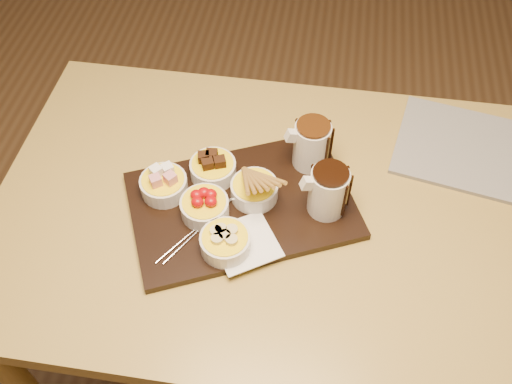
# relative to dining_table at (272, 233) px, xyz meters

# --- Properties ---
(ground) EXTENTS (5.00, 5.00, 0.00)m
(ground) POSITION_rel_dining_table_xyz_m (0.00, 0.00, -0.65)
(ground) COLOR #55371D
(ground) RESTS_ON ground
(dining_table) EXTENTS (1.20, 0.80, 0.75)m
(dining_table) POSITION_rel_dining_table_xyz_m (0.00, 0.00, 0.00)
(dining_table) COLOR #A3883C
(dining_table) RESTS_ON ground
(serving_board) EXTENTS (0.54, 0.46, 0.02)m
(serving_board) POSITION_rel_dining_table_xyz_m (-0.07, -0.01, 0.11)
(serving_board) COLOR black
(serving_board) RESTS_ON dining_table
(napkin) EXTENTS (0.17, 0.17, 0.00)m
(napkin) POSITION_rel_dining_table_xyz_m (-0.04, -0.11, 0.12)
(napkin) COLOR white
(napkin) RESTS_ON serving_board
(bowl_marshmallows) EXTENTS (0.10, 0.10, 0.04)m
(bowl_marshmallows) POSITION_rel_dining_table_xyz_m (-0.23, -0.00, 0.14)
(bowl_marshmallows) COLOR beige
(bowl_marshmallows) RESTS_ON serving_board
(bowl_cake) EXTENTS (0.10, 0.10, 0.04)m
(bowl_cake) POSITION_rel_dining_table_xyz_m (-0.14, 0.05, 0.14)
(bowl_cake) COLOR beige
(bowl_cake) RESTS_ON serving_board
(bowl_strawberries) EXTENTS (0.10, 0.10, 0.04)m
(bowl_strawberries) POSITION_rel_dining_table_xyz_m (-0.14, -0.05, 0.14)
(bowl_strawberries) COLOR beige
(bowl_strawberries) RESTS_ON serving_board
(bowl_biscotti) EXTENTS (0.10, 0.10, 0.04)m
(bowl_biscotti) POSITION_rel_dining_table_xyz_m (-0.04, 0.01, 0.14)
(bowl_biscotti) COLOR beige
(bowl_biscotti) RESTS_ON serving_board
(bowl_bananas) EXTENTS (0.10, 0.10, 0.04)m
(bowl_bananas) POSITION_rel_dining_table_xyz_m (-0.08, -0.13, 0.14)
(bowl_bananas) COLOR beige
(bowl_bananas) RESTS_ON serving_board
(pitcher_dark_chocolate) EXTENTS (0.10, 0.10, 0.11)m
(pitcher_dark_chocolate) POSITION_rel_dining_table_xyz_m (0.11, 0.00, 0.17)
(pitcher_dark_chocolate) COLOR silver
(pitcher_dark_chocolate) RESTS_ON serving_board
(pitcher_milk_chocolate) EXTENTS (0.10, 0.10, 0.11)m
(pitcher_milk_chocolate) POSITION_rel_dining_table_xyz_m (0.07, 0.13, 0.17)
(pitcher_milk_chocolate) COLOR silver
(pitcher_milk_chocolate) RESTS_ON serving_board
(fondue_skewers) EXTENTS (0.23, 0.17, 0.01)m
(fondue_skewers) POSITION_rel_dining_table_xyz_m (-0.13, -0.08, 0.12)
(fondue_skewers) COLOR silver
(fondue_skewers) RESTS_ON serving_board
(newspaper) EXTENTS (0.37, 0.31, 0.01)m
(newspaper) POSITION_rel_dining_table_xyz_m (0.42, 0.23, 0.10)
(newspaper) COLOR beige
(newspaper) RESTS_ON dining_table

